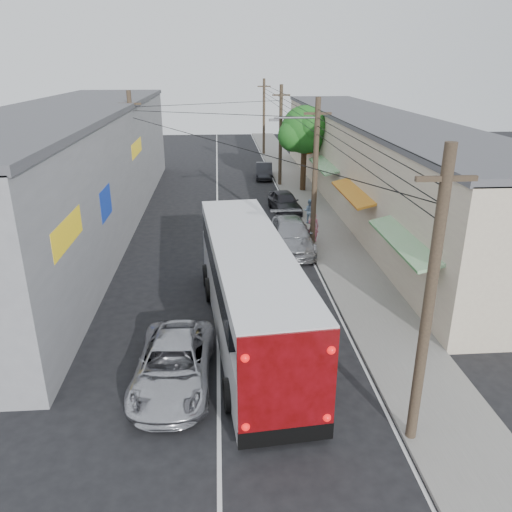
{
  "coord_description": "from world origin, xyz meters",
  "views": [
    {
      "loc": [
        0.2,
        -12.52,
        9.6
      ],
      "look_at": [
        1.64,
        6.76,
        2.06
      ],
      "focal_mm": 35.0,
      "sensor_mm": 36.0,
      "label": 1
    }
  ],
  "objects_px": {
    "parked_car_far": "(264,171)",
    "pedestrian_far": "(310,211)",
    "parked_suv": "(291,235)",
    "pedestrian_near": "(313,227)",
    "jeepney": "(173,365)",
    "parked_car_mid": "(285,202)",
    "coach_bus": "(249,288)"
  },
  "relations": [
    {
      "from": "jeepney",
      "to": "parked_car_far",
      "type": "xyz_separation_m",
      "value": [
        5.56,
        29.99,
        -0.05
      ]
    },
    {
      "from": "parked_car_mid",
      "to": "pedestrian_far",
      "type": "distance_m",
      "value": 3.26
    },
    {
      "from": "parked_suv",
      "to": "parked_car_far",
      "type": "xyz_separation_m",
      "value": [
        0.13,
        17.99,
        -0.13
      ]
    },
    {
      "from": "parked_suv",
      "to": "pedestrian_far",
      "type": "xyz_separation_m",
      "value": [
        1.76,
        4.25,
        0.11
      ]
    },
    {
      "from": "parked_car_mid",
      "to": "parked_car_far",
      "type": "height_order",
      "value": "parked_car_mid"
    },
    {
      "from": "jeepney",
      "to": "parked_car_far",
      "type": "relative_size",
      "value": 1.28
    },
    {
      "from": "jeepney",
      "to": "parked_suv",
      "type": "height_order",
      "value": "parked_suv"
    },
    {
      "from": "coach_bus",
      "to": "parked_suv",
      "type": "bearing_deg",
      "value": 67.03
    },
    {
      "from": "jeepney",
      "to": "pedestrian_far",
      "type": "distance_m",
      "value": 17.77
    },
    {
      "from": "parked_car_mid",
      "to": "pedestrian_far",
      "type": "xyz_separation_m",
      "value": [
        1.19,
        -3.03,
        0.18
      ]
    },
    {
      "from": "coach_bus",
      "to": "pedestrian_far",
      "type": "bearing_deg",
      "value": 65.47
    },
    {
      "from": "parked_car_far",
      "to": "parked_car_mid",
      "type": "bearing_deg",
      "value": -83.31
    },
    {
      "from": "pedestrian_near",
      "to": "parked_car_mid",
      "type": "bearing_deg",
      "value": -67.76
    },
    {
      "from": "parked_suv",
      "to": "pedestrian_near",
      "type": "xyz_separation_m",
      "value": [
        1.37,
        0.85,
        0.17
      ]
    },
    {
      "from": "parked_suv",
      "to": "pedestrian_near",
      "type": "relative_size",
      "value": 3.24
    },
    {
      "from": "parked_car_far",
      "to": "pedestrian_far",
      "type": "xyz_separation_m",
      "value": [
        1.62,
        -13.73,
        0.23
      ]
    },
    {
      "from": "parked_car_far",
      "to": "parked_suv",
      "type": "bearing_deg",
      "value": -86.06
    },
    {
      "from": "pedestrian_near",
      "to": "parked_car_far",
      "type": "bearing_deg",
      "value": -70.72
    },
    {
      "from": "coach_bus",
      "to": "parked_car_far",
      "type": "relative_size",
      "value": 3.15
    },
    {
      "from": "coach_bus",
      "to": "parked_car_far",
      "type": "height_order",
      "value": "coach_bus"
    },
    {
      "from": "jeepney",
      "to": "parked_suv",
      "type": "relative_size",
      "value": 0.95
    },
    {
      "from": "coach_bus",
      "to": "pedestrian_far",
      "type": "xyz_separation_m",
      "value": [
        4.6,
        13.15,
        -0.96
      ]
    },
    {
      "from": "coach_bus",
      "to": "parked_car_mid",
      "type": "relative_size",
      "value": 3.03
    },
    {
      "from": "coach_bus",
      "to": "pedestrian_far",
      "type": "height_order",
      "value": "coach_bus"
    },
    {
      "from": "parked_suv",
      "to": "coach_bus",
      "type": "bearing_deg",
      "value": -106.83
    },
    {
      "from": "pedestrian_near",
      "to": "pedestrian_far",
      "type": "xyz_separation_m",
      "value": [
        0.39,
        3.4,
        -0.06
      ]
    },
    {
      "from": "parked_suv",
      "to": "parked_car_far",
      "type": "distance_m",
      "value": 17.99
    },
    {
      "from": "coach_bus",
      "to": "pedestrian_near",
      "type": "distance_m",
      "value": 10.66
    },
    {
      "from": "parked_suv",
      "to": "pedestrian_near",
      "type": "height_order",
      "value": "pedestrian_near"
    },
    {
      "from": "parked_car_mid",
      "to": "parked_car_far",
      "type": "xyz_separation_m",
      "value": [
        -0.44,
        10.71,
        -0.05
      ]
    },
    {
      "from": "parked_car_far",
      "to": "pedestrian_far",
      "type": "relative_size",
      "value": 2.6
    },
    {
      "from": "jeepney",
      "to": "coach_bus",
      "type": "bearing_deg",
      "value": 52.71
    }
  ]
}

